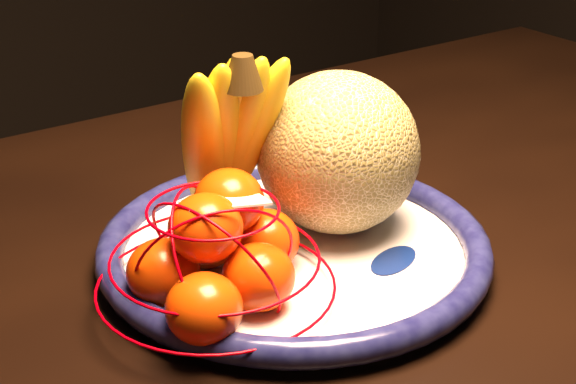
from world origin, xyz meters
TOP-DOWN VIEW (x-y plane):
  - dining_table at (-0.07, -0.10)m, footprint 1.58×0.96m
  - fruit_bowl at (-0.11, -0.09)m, footprint 0.37×0.37m
  - cantaloupe at (-0.05, -0.08)m, footprint 0.16×0.16m
  - banana_bunch at (-0.15, -0.04)m, footprint 0.14×0.13m
  - mandarin_bag at (-0.21, -0.12)m, footprint 0.27×0.27m
  - price_tag at (-0.21, -0.13)m, footprint 0.08×0.04m

SIDE VIEW (x-z plane):
  - dining_table at x=-0.07m, z-range 0.31..1.10m
  - fruit_bowl at x=-0.11m, z-range 0.79..0.82m
  - mandarin_bag at x=-0.21m, z-range 0.78..0.91m
  - cantaloupe at x=-0.05m, z-range 0.80..0.96m
  - price_tag at x=-0.21m, z-range 0.89..0.90m
  - banana_bunch at x=-0.15m, z-range 0.80..1.01m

